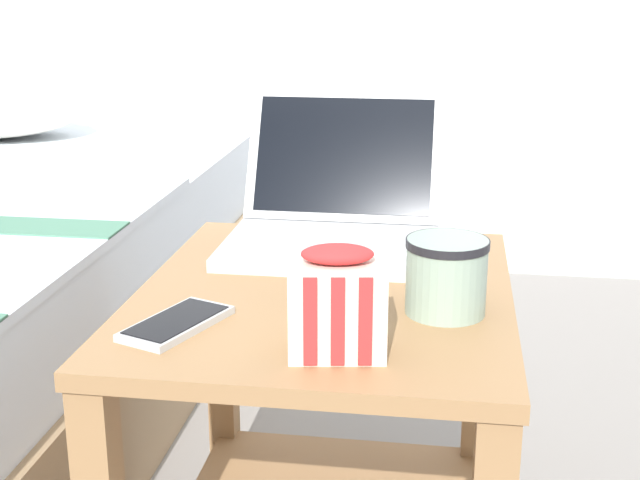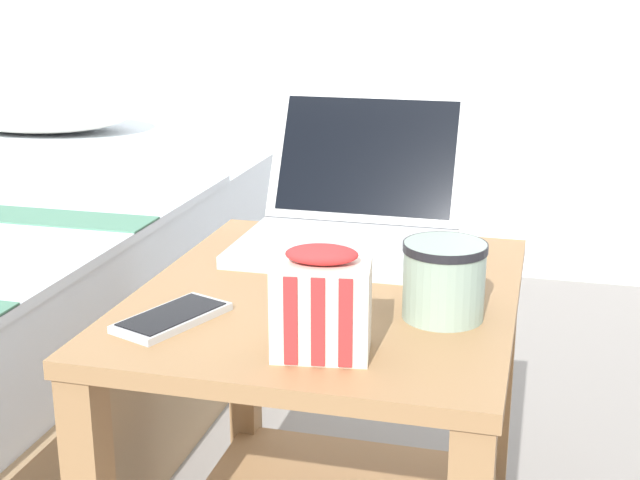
{
  "view_description": "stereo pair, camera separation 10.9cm",
  "coord_description": "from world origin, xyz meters",
  "px_view_note": "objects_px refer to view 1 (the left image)",
  "views": [
    {
      "loc": [
        0.16,
        -1.08,
        0.9
      ],
      "look_at": [
        0.0,
        -0.04,
        0.58
      ],
      "focal_mm": 50.0,
      "sensor_mm": 36.0,
      "label": 1
    },
    {
      "loc": [
        0.26,
        -1.06,
        0.9
      ],
      "look_at": [
        0.0,
        -0.04,
        0.58
      ],
      "focal_mm": 50.0,
      "sensor_mm": 36.0,
      "label": 2
    }
  ],
  "objects_px": {
    "mug_front_left": "(447,271)",
    "snack_bag": "(337,304)",
    "cell_phone": "(177,323)",
    "laptop": "(335,216)"
  },
  "relations": [
    {
      "from": "mug_front_left",
      "to": "snack_bag",
      "type": "bearing_deg",
      "value": -129.41
    },
    {
      "from": "snack_bag",
      "to": "mug_front_left",
      "type": "bearing_deg",
      "value": 50.59
    },
    {
      "from": "laptop",
      "to": "snack_bag",
      "type": "bearing_deg",
      "value": -82.04
    },
    {
      "from": "cell_phone",
      "to": "laptop",
      "type": "bearing_deg",
      "value": 68.88
    },
    {
      "from": "cell_phone",
      "to": "mug_front_left",
      "type": "bearing_deg",
      "value": 17.3
    },
    {
      "from": "mug_front_left",
      "to": "cell_phone",
      "type": "height_order",
      "value": "mug_front_left"
    },
    {
      "from": "laptop",
      "to": "mug_front_left",
      "type": "distance_m",
      "value": 0.31
    },
    {
      "from": "laptop",
      "to": "mug_front_left",
      "type": "bearing_deg",
      "value": -56.78
    },
    {
      "from": "cell_phone",
      "to": "snack_bag",
      "type": "bearing_deg",
      "value": -12.67
    },
    {
      "from": "laptop",
      "to": "snack_bag",
      "type": "xyz_separation_m",
      "value": [
        0.06,
        -0.4,
        0.01
      ]
    }
  ]
}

